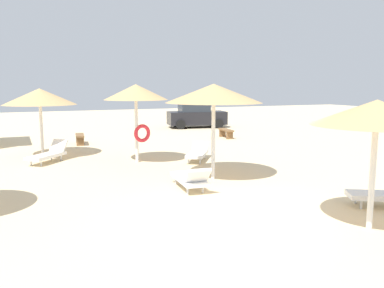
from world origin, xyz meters
The scene contains 11 objects.
ground_plane centered at (0.00, 0.00, 0.00)m, with size 80.00×80.00×0.00m, color beige.
parasol_0 centered at (-3.80, 9.69, 2.47)m, with size 2.92×2.92×2.81m.
parasol_1 centered at (1.76, -2.00, 2.38)m, with size 2.56×2.56×2.65m.
parasol_2 centered at (-0.57, 6.89, 2.64)m, with size 2.41×2.41×2.97m.
parasol_3 centered at (0.87, 3.30, 2.68)m, with size 3.01×3.01×2.98m.
lounger_0 centered at (-3.68, 8.26, 0.32)m, with size 1.70×1.82×0.80m.
lounger_2 centered at (1.72, 6.30, 0.31)m, with size 1.61×1.94×0.63m.
lounger_3 centered at (-0.34, 2.37, 0.32)m, with size 0.83×1.92×0.77m.
bench_0 centered at (-1.86, 12.63, 0.35)m, with size 0.58×1.54×0.49m.
bench_1 centered at (6.03, 11.80, 0.35)m, with size 0.60×1.54×0.49m.
parked_car centered at (6.83, 17.56, 0.82)m, with size 4.24×2.55×1.72m.
Camera 1 is at (-4.76, -7.64, 2.93)m, focal length 37.09 mm.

